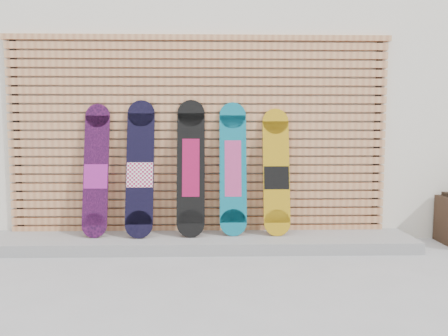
% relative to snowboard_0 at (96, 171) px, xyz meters
% --- Properties ---
extents(ground, '(80.00, 80.00, 0.00)m').
position_rel_snowboard_0_xyz_m(ground, '(1.25, -0.78, -0.82)').
color(ground, '#9B9B9D').
rests_on(ground, ground).
extents(building, '(12.00, 5.00, 3.60)m').
position_rel_snowboard_0_xyz_m(building, '(1.75, 2.72, 0.98)').
color(building, white).
rests_on(building, ground).
extents(concrete_step, '(4.60, 0.70, 0.12)m').
position_rel_snowboard_0_xyz_m(concrete_step, '(1.10, -0.10, -0.76)').
color(concrete_step, gray).
rests_on(concrete_step, ground).
extents(slat_wall, '(4.26, 0.08, 2.29)m').
position_rel_snowboard_0_xyz_m(slat_wall, '(1.10, 0.19, 0.39)').
color(slat_wall, tan).
rests_on(slat_wall, ground).
extents(snowboard_0, '(0.27, 0.33, 1.43)m').
position_rel_snowboard_0_xyz_m(snowboard_0, '(0.00, 0.00, 0.00)').
color(snowboard_0, black).
rests_on(snowboard_0, concrete_step).
extents(snowboard_1, '(0.30, 0.37, 1.47)m').
position_rel_snowboard_0_xyz_m(snowboard_1, '(0.48, -0.02, 0.02)').
color(snowboard_1, black).
rests_on(snowboard_1, concrete_step).
extents(snowboard_2, '(0.30, 0.34, 1.47)m').
position_rel_snowboard_0_xyz_m(snowboard_2, '(1.02, -0.00, 0.03)').
color(snowboard_2, black).
rests_on(snowboard_2, concrete_step).
extents(snowboard_3, '(0.29, 0.28, 1.44)m').
position_rel_snowboard_0_xyz_m(snowboard_3, '(1.48, 0.02, 0.02)').
color(snowboard_3, '#0D6B82').
rests_on(snowboard_3, concrete_step).
extents(snowboard_4, '(0.29, 0.29, 1.38)m').
position_rel_snowboard_0_xyz_m(snowboard_4, '(1.95, 0.02, -0.02)').
color(snowboard_4, '#B98B13').
rests_on(snowboard_4, concrete_step).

